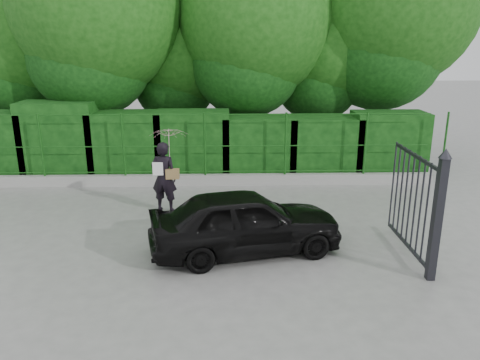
{
  "coord_description": "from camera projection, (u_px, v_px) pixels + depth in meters",
  "views": [
    {
      "loc": [
        1.06,
        -8.51,
        4.05
      ],
      "look_at": [
        1.32,
        1.3,
        1.1
      ],
      "focal_mm": 35.0,
      "sensor_mm": 36.0,
      "label": 1
    }
  ],
  "objects": [
    {
      "name": "car",
      "position": [
        245.0,
        222.0,
        9.14
      ],
      "size": [
        3.99,
        2.3,
        1.28
      ],
      "primitive_type": "imported",
      "rotation": [
        0.0,
        0.0,
        1.8
      ],
      "color": "black",
      "rests_on": "ground"
    },
    {
      "name": "woman",
      "position": [
        167.0,
        158.0,
        11.2
      ],
      "size": [
        0.95,
        0.91,
        2.05
      ],
      "color": "black",
      "rests_on": "ground"
    },
    {
      "name": "fence",
      "position": [
        198.0,
        144.0,
        13.25
      ],
      "size": [
        14.13,
        0.06,
        1.8
      ],
      "color": "#154D13",
      "rests_on": "kerb"
    },
    {
      "name": "ground",
      "position": [
        176.0,
        252.0,
        9.28
      ],
      "size": [
        80.0,
        80.0,
        0.0
      ],
      "primitive_type": "plane",
      "color": "gray"
    },
    {
      "name": "trees",
      "position": [
        230.0,
        22.0,
        15.39
      ],
      "size": [
        17.1,
        6.15,
        8.08
      ],
      "color": "black",
      "rests_on": "ground"
    },
    {
      "name": "gate",
      "position": [
        426.0,
        206.0,
        8.36
      ],
      "size": [
        0.22,
        2.33,
        2.36
      ],
      "color": "#222228",
      "rests_on": "ground"
    },
    {
      "name": "hedge",
      "position": [
        187.0,
        144.0,
        14.26
      ],
      "size": [
        14.2,
        1.2,
        2.3
      ],
      "color": "black",
      "rests_on": "ground"
    },
    {
      "name": "kerb",
      "position": [
        192.0,
        180.0,
        13.55
      ],
      "size": [
        14.0,
        0.25,
        0.3
      ],
      "primitive_type": "cube",
      "color": "#9E9E99",
      "rests_on": "ground"
    }
  ]
}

